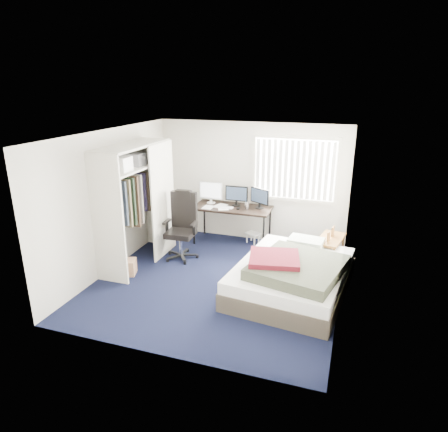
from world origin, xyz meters
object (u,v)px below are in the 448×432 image
desk (233,206)px  office_chair (182,232)px  nightstand (330,241)px  bed (292,275)px

desk → office_chair: bearing=-125.0°
desk → nightstand: (2.04, -0.51, -0.34)m
office_chair → nightstand: (2.75, 0.50, -0.02)m
desk → bed: size_ratio=0.67×
desk → office_chair: office_chair is taller
desk → office_chair: 1.27m
desk → office_chair: size_ratio=1.24×
office_chair → bed: size_ratio=0.54×
office_chair → desk: bearing=55.0°
office_chair → nightstand: bearing=10.3°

